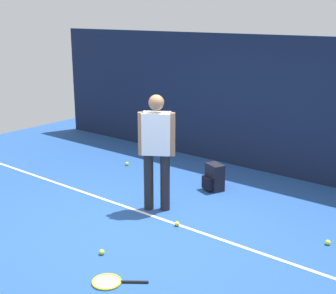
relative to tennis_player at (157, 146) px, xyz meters
The scene contains 10 objects.
ground_plane 1.08m from the tennis_player, 61.57° to the right, with size 12.00×12.00×0.00m, color #234C93.
back_fence 2.59m from the tennis_player, 84.79° to the left, with size 10.00×0.10×2.43m, color #141E38.
court_line 1.02m from the tennis_player, 44.71° to the right, with size 9.00×0.05×0.00m, color white.
tennis_player is the anchor object (origin of this frame).
tennis_racket 2.24m from the tennis_player, 64.36° to the right, with size 0.59×0.51×0.03m.
backpack 1.41m from the tennis_player, 79.66° to the left, with size 0.35×0.36×0.44m.
tennis_ball_near_player 1.77m from the tennis_player, 75.85° to the right, with size 0.07×0.07×0.07m, color #CCE033.
tennis_ball_by_fence 2.60m from the tennis_player, 11.56° to the left, with size 0.07×0.07×0.07m, color #CCE033.
tennis_ball_mid_court 2.34m from the tennis_player, 145.55° to the left, with size 0.07×0.07×0.07m, color #CCE033.
tennis_ball_far_left 1.13m from the tennis_player, 24.71° to the right, with size 0.07×0.07×0.07m, color #CCE033.
Camera 1 is at (3.95, -4.49, 2.80)m, focal length 50.69 mm.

